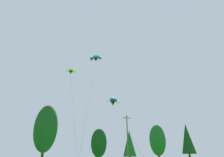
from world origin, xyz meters
TOP-DOWN VIEW (x-y plane):
  - treeline_tree_d at (-7.17, 51.44)m, footprint 5.96×5.96m
  - treeline_tree_e at (7.78, 51.62)m, footprint 4.53×4.53m
  - treeline_tree_f at (15.64, 47.83)m, footprint 3.70×3.70m
  - treeline_tree_g at (27.22, 49.97)m, footprint 5.09×5.09m
  - treeline_tree_h at (37.04, 47.05)m, footprint 4.40×4.40m
  - utility_pole at (10.38, 39.35)m, footprint 2.20×0.26m
  - parafoil_kite_high_teal at (0.66, 36.18)m, footprint 6.59×10.54m
  - parafoil_kite_mid_blue_white at (6.28, 38.56)m, footprint 7.25×21.42m
  - parafoil_kite_far_lime_white at (-3.73, 42.63)m, footprint 2.82×16.34m

SIDE VIEW (x-z plane):
  - treeline_tree_f at x=15.64m, z-range 1.21..10.77m
  - treeline_tree_e at x=7.78m, z-range 1.06..11.16m
  - utility_pole at x=10.38m, z-range 0.27..12.19m
  - treeline_tree_g at x=27.22m, z-range 1.28..13.47m
  - treeline_tree_h at x=37.04m, z-range 1.61..14.32m
  - treeline_tree_d at x=-7.17m, z-range 1.63..17.05m
  - parafoil_kite_mid_blue_white at x=6.28m, z-range 7.71..21.84m
  - parafoil_kite_far_lime_white at x=-3.73m, z-range 11.53..33.75m
  - parafoil_kite_high_teal at x=0.66m, z-range 12.31..36.08m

